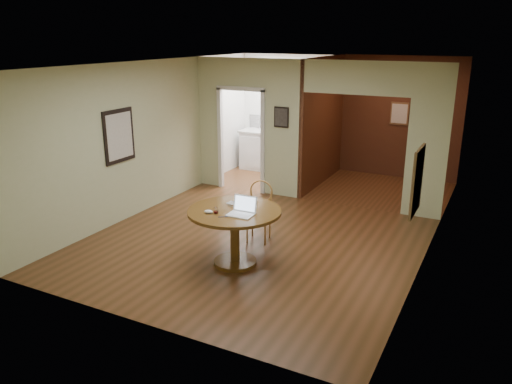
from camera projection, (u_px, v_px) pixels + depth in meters
The scene contains 11 objects.
floor at pixel (250, 245), 7.77m from camera, with size 5.00×5.00×0.00m, color #492C14.
room_shell at pixel (299, 129), 10.21m from camera, with size 5.20×7.50×5.00m.
dining_table at pixel (235, 224), 6.96m from camera, with size 1.31×1.31×0.82m.
chair at pixel (260, 208), 7.83m from camera, with size 0.48×0.48×0.96m.
open_laptop at pixel (242, 210), 6.71m from camera, with size 0.35×0.30×0.24m.
closed_laptop at pixel (236, 205), 7.03m from camera, with size 0.32×0.21×0.03m, color #B7B7BC.
mouse at pixel (209, 212), 6.75m from camera, with size 0.12×0.07×0.05m, color white.
wine_glass at pixel (216, 210), 6.75m from camera, with size 0.08×0.08×0.09m, color white, non-canonical shape.
pen at pixel (223, 217), 6.62m from camera, with size 0.01×0.01×0.13m, color #0B1A51.
kitchen_cabinet at pixel (282, 152), 11.77m from camera, with size 2.06×0.60×0.94m.
grocery_bag at pixel (313, 129), 11.26m from camera, with size 0.28×0.23×0.28m, color #C0B18D.
Camera 1 is at (3.34, -6.32, 3.14)m, focal length 35.00 mm.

